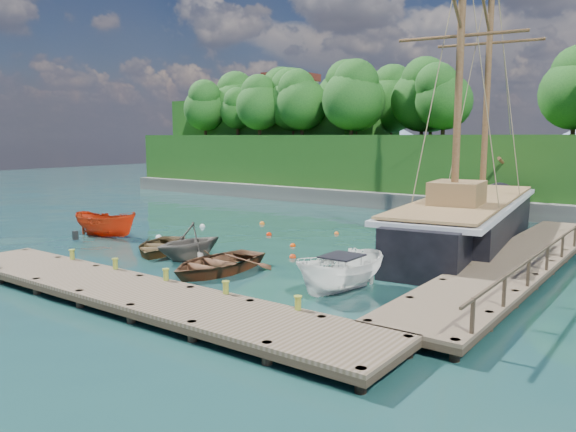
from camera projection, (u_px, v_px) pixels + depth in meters
name	position (u px, v px, depth m)	size (l,w,h in m)	color
ground	(221.00, 264.00, 26.10)	(160.00, 160.00, 0.00)	#183A35
dock_near	(136.00, 293.00, 19.69)	(20.00, 3.20, 1.10)	brown
dock_east	(520.00, 260.00, 24.87)	(3.20, 24.00, 1.10)	brown
bollard_0	(73.00, 273.00, 24.39)	(0.26, 0.26, 0.45)	olive
bollard_1	(116.00, 284.00, 22.62)	(0.26, 0.26, 0.45)	olive
bollard_2	(167.00, 296.00, 20.86)	(0.26, 0.26, 0.45)	olive
bollard_3	(226.00, 311.00, 19.10)	(0.26, 0.26, 0.45)	olive
bollard_4	(298.00, 329.00, 17.34)	(0.26, 0.26, 0.45)	olive
rowboat_0	(160.00, 252.00, 28.67)	(3.16, 4.43, 0.92)	#503D23
rowboat_1	(190.00, 259.00, 27.20)	(3.13, 3.62, 1.91)	#625B53
rowboat_2	(216.00, 272.00, 24.52)	(3.60, 5.04, 1.04)	brown
motorboat_orange	(107.00, 237.00, 33.22)	(1.64, 4.36, 1.68)	#BA310F
cabin_boat_white	(341.00, 293.00, 21.33)	(1.67, 4.43, 1.71)	white
schooner	(468.00, 224.00, 31.00)	(7.16, 26.55, 19.31)	black
mooring_buoy_0	(159.00, 238.00, 32.77)	(0.36, 0.36, 0.36)	white
mooring_buoy_1	(269.00, 235.00, 33.66)	(0.34, 0.34, 0.34)	red
mooring_buoy_2	(293.00, 246.00, 30.25)	(0.31, 0.31, 0.31)	#E93E01
mooring_buoy_3	(384.00, 248.00, 29.74)	(0.29, 0.29, 0.29)	silver
mooring_buoy_4	(262.00, 224.00, 37.88)	(0.36, 0.36, 0.36)	orange
mooring_buoy_5	(336.00, 234.00, 34.06)	(0.28, 0.28, 0.28)	orange
mooring_buoy_6	(202.00, 227.00, 36.74)	(0.36, 0.36, 0.36)	silver
mooring_buoy_7	(293.00, 258.00, 27.42)	(0.34, 0.34, 0.34)	red
headland	(338.00, 140.00, 57.88)	(51.00, 19.31, 12.90)	#474744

